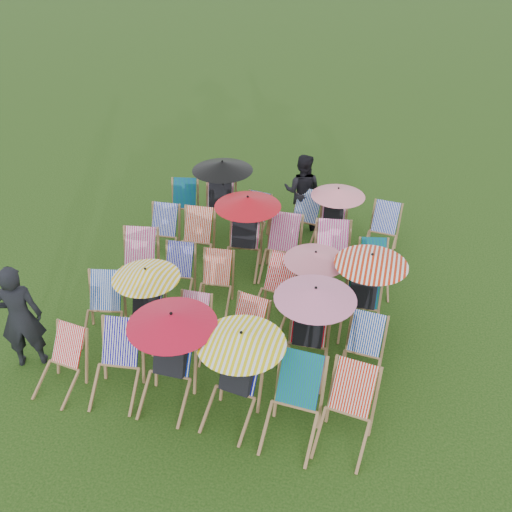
% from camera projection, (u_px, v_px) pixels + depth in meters
% --- Properties ---
extents(ground, '(100.00, 100.00, 0.00)m').
position_uv_depth(ground, '(244.00, 309.00, 9.56)').
color(ground, black).
rests_on(ground, ground).
extents(deckchair_0, '(0.67, 0.85, 0.85)m').
position_uv_depth(deckchair_0, '(60.00, 364.00, 7.86)').
color(deckchair_0, olive).
rests_on(deckchair_0, ground).
extents(deckchair_1, '(0.74, 0.96, 0.97)m').
position_uv_depth(deckchair_1, '(116.00, 365.00, 7.76)').
color(deckchair_1, olive).
rests_on(deckchair_1, ground).
extents(deckchair_2, '(1.18, 1.22, 1.40)m').
position_uv_depth(deckchair_2, '(169.00, 357.00, 7.53)').
color(deckchair_2, olive).
rests_on(deckchair_2, ground).
extents(deckchair_3, '(1.14, 1.21, 1.35)m').
position_uv_depth(deckchair_3, '(235.00, 375.00, 7.30)').
color(deckchair_3, olive).
rests_on(deckchair_3, ground).
extents(deckchair_4, '(0.74, 0.99, 1.03)m').
position_uv_depth(deckchair_4, '(293.00, 406.00, 7.12)').
color(deckchair_4, olive).
rests_on(deckchair_4, ground).
extents(deckchair_5, '(0.76, 0.98, 0.98)m').
position_uv_depth(deckchair_5, '(346.00, 413.00, 7.06)').
color(deckchair_5, olive).
rests_on(deckchair_5, ground).
extents(deckchair_6, '(0.77, 0.95, 0.92)m').
position_uv_depth(deckchair_6, '(103.00, 309.00, 8.81)').
color(deckchair_6, olive).
rests_on(deckchair_6, ground).
extents(deckchair_7, '(1.02, 1.08, 1.21)m').
position_uv_depth(deckchair_7, '(144.00, 303.00, 8.65)').
color(deckchair_7, olive).
rests_on(deckchair_7, ground).
extents(deckchair_8, '(0.55, 0.76, 0.81)m').
position_uv_depth(deckchair_8, '(190.00, 327.00, 8.53)').
color(deckchair_8, olive).
rests_on(deckchair_8, ground).
extents(deckchair_9, '(0.73, 0.91, 0.88)m').
position_uv_depth(deckchair_9, '(242.00, 334.00, 8.35)').
color(deckchair_9, olive).
rests_on(deckchair_9, ground).
extents(deckchair_10, '(1.15, 1.20, 1.37)m').
position_uv_depth(deckchair_10, '(309.00, 329.00, 8.03)').
color(deckchair_10, olive).
rests_on(deckchair_10, ground).
extents(deckchair_11, '(0.65, 0.86, 0.88)m').
position_uv_depth(deckchair_11, '(362.00, 353.00, 8.03)').
color(deckchair_11, olive).
rests_on(deckchair_11, ground).
extents(deckchair_12, '(0.81, 1.02, 1.01)m').
position_uv_depth(deckchair_12, '(137.00, 265.00, 9.75)').
color(deckchair_12, olive).
rests_on(deckchair_12, ground).
extents(deckchair_13, '(0.64, 0.84, 0.86)m').
position_uv_depth(deckchair_13, '(176.00, 275.00, 9.63)').
color(deckchair_13, olive).
rests_on(deckchair_13, ground).
extents(deckchair_14, '(0.64, 0.84, 0.86)m').
position_uv_depth(deckchair_14, '(215.00, 283.00, 9.44)').
color(deckchair_14, olive).
rests_on(deckchair_14, ground).
extents(deckchair_15, '(0.78, 0.97, 0.94)m').
position_uv_depth(deckchair_15, '(275.00, 290.00, 9.20)').
color(deckchair_15, olive).
rests_on(deckchair_15, ground).
extents(deckchair_16, '(1.00, 1.07, 1.19)m').
position_uv_depth(deckchair_16, '(311.00, 284.00, 9.07)').
color(deckchair_16, olive).
rests_on(deckchair_16, ground).
extents(deckchair_17, '(1.12, 1.17, 1.33)m').
position_uv_depth(deckchair_17, '(364.00, 292.00, 8.78)').
color(deckchair_17, olive).
rests_on(deckchair_17, ground).
extents(deckchair_18, '(0.65, 0.87, 0.90)m').
position_uv_depth(deckchair_18, '(161.00, 234.00, 10.71)').
color(deckchair_18, olive).
rests_on(deckchair_18, ground).
extents(deckchair_19, '(0.69, 0.92, 0.96)m').
position_uv_depth(deckchair_19, '(195.00, 240.00, 10.47)').
color(deckchair_19, olive).
rests_on(deckchair_19, ground).
extents(deckchair_20, '(1.18, 1.25, 1.40)m').
position_uv_depth(deckchair_20, '(244.00, 232.00, 10.20)').
color(deckchair_20, olive).
rests_on(deckchair_20, ground).
extents(deckchair_21, '(0.67, 0.93, 1.01)m').
position_uv_depth(deckchair_21, '(281.00, 249.00, 10.18)').
color(deckchair_21, olive).
rests_on(deckchair_21, ground).
extents(deckchair_22, '(0.81, 1.04, 1.03)m').
position_uv_depth(deckchair_22, '(332.00, 258.00, 9.91)').
color(deckchair_22, olive).
rests_on(deckchair_22, ground).
extents(deckchair_23, '(0.69, 0.86, 0.83)m').
position_uv_depth(deckchair_23, '(374.00, 269.00, 9.80)').
color(deckchair_23, olive).
rests_on(deckchair_23, ground).
extents(deckchair_24, '(0.75, 0.93, 0.90)m').
position_uv_depth(deckchair_24, '(183.00, 206.00, 11.62)').
color(deckchair_24, olive).
rests_on(deckchair_24, ground).
extents(deckchair_25, '(1.20, 1.31, 1.43)m').
position_uv_depth(deckchair_25, '(220.00, 195.00, 11.39)').
color(deckchair_25, olive).
rests_on(deckchair_25, ground).
extents(deckchair_26, '(0.67, 0.84, 0.82)m').
position_uv_depth(deckchair_26, '(253.00, 218.00, 11.30)').
color(deckchair_26, olive).
rests_on(deckchair_26, ground).
extents(deckchair_27, '(0.76, 0.96, 0.94)m').
position_uv_depth(deckchair_27, '(303.00, 220.00, 11.13)').
color(deckchair_27, olive).
rests_on(deckchair_27, ground).
extents(deckchair_28, '(1.02, 1.08, 1.21)m').
position_uv_depth(deckchair_28, '(334.00, 217.00, 10.86)').
color(deckchair_28, olive).
rests_on(deckchair_28, ground).
extents(deckchair_29, '(0.68, 0.87, 0.89)m').
position_uv_depth(deckchair_29, '(382.00, 231.00, 10.82)').
color(deckchair_29, olive).
rests_on(deckchair_29, ground).
extents(person_left, '(0.74, 0.64, 1.70)m').
position_uv_depth(person_left, '(20.00, 317.00, 8.04)').
color(person_left, black).
rests_on(person_left, ground).
extents(person_rear, '(0.76, 0.59, 1.57)m').
position_uv_depth(person_rear, '(302.00, 191.00, 11.45)').
color(person_rear, black).
rests_on(person_rear, ground).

